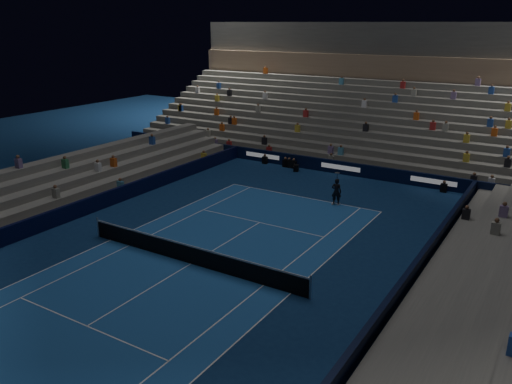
{
  "coord_description": "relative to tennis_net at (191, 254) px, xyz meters",
  "views": [
    {
      "loc": [
        14.67,
        -17.73,
        11.14
      ],
      "look_at": [
        0.0,
        6.0,
        2.0
      ],
      "focal_mm": 36.36,
      "sensor_mm": 36.0,
      "label": 1
    }
  ],
  "objects": [
    {
      "name": "grandstand_main",
      "position": [
        0.0,
        27.9,
        2.87
      ],
      "size": [
        44.0,
        15.2,
        11.2
      ],
      "color": "#5E5E5A",
      "rests_on": "ground"
    },
    {
      "name": "court_surface",
      "position": [
        0.0,
        0.0,
        -0.5
      ],
      "size": [
        10.97,
        23.77,
        0.01
      ],
      "primitive_type": "cube",
      "color": "#1C509A",
      "rests_on": "ground"
    },
    {
      "name": "grandstand_east",
      "position": [
        13.17,
        0.0,
        0.41
      ],
      "size": [
        5.0,
        37.0,
        2.5
      ],
      "color": "slate",
      "rests_on": "ground"
    },
    {
      "name": "grandstand_west",
      "position": [
        -13.17,
        0.0,
        0.41
      ],
      "size": [
        5.0,
        37.0,
        2.5
      ],
      "color": "slate",
      "rests_on": "ground"
    },
    {
      "name": "broadcast_camera",
      "position": [
        -3.3,
        17.32,
        -0.23
      ],
      "size": [
        0.54,
        0.9,
        0.52
      ],
      "color": "black",
      "rests_on": "ground"
    },
    {
      "name": "tennis_net",
      "position": [
        0.0,
        0.0,
        0.0
      ],
      "size": [
        12.9,
        0.1,
        1.1
      ],
      "color": "#B2B2B7",
      "rests_on": "ground"
    },
    {
      "name": "sponsor_barrier_west",
      "position": [
        -9.7,
        0.0,
        -0.0
      ],
      "size": [
        0.25,
        37.0,
        1.0
      ],
      "primitive_type": "cube",
      "color": "black",
      "rests_on": "ground"
    },
    {
      "name": "tennis_player",
      "position": [
        2.53,
        11.68,
        0.37
      ],
      "size": [
        0.71,
        0.54,
        1.75
      ],
      "primitive_type": "imported",
      "rotation": [
        0.0,
        0.0,
        3.35
      ],
      "color": "black",
      "rests_on": "ground"
    },
    {
      "name": "sponsor_barrier_far",
      "position": [
        0.0,
        18.5,
        -0.0
      ],
      "size": [
        44.0,
        0.25,
        1.0
      ],
      "primitive_type": "cube",
      "color": "black",
      "rests_on": "ground"
    },
    {
      "name": "ground",
      "position": [
        0.0,
        0.0,
        -0.5
      ],
      "size": [
        90.0,
        90.0,
        0.0
      ],
      "primitive_type": "plane",
      "color": "#0D2650",
      "rests_on": "ground"
    },
    {
      "name": "sponsor_barrier_east",
      "position": [
        9.7,
        0.0,
        -0.0
      ],
      "size": [
        0.25,
        37.0,
        1.0
      ],
      "primitive_type": "cube",
      "color": "black",
      "rests_on": "ground"
    }
  ]
}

